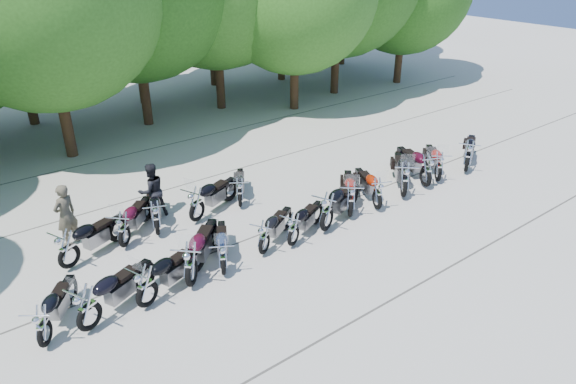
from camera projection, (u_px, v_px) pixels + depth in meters
ground at (320, 244)px, 14.81m from camera, size 90.00×90.00×0.00m
tree_11 at (7, 1)px, 21.98m from camera, size 7.56×7.56×9.28m
motorcycle_0 at (43, 325)px, 10.86m from camera, size 1.74×2.06×1.18m
motorcycle_1 at (88, 307)px, 11.26m from camera, size 2.48×1.65×1.35m
motorcycle_2 at (146, 285)px, 11.99m from camera, size 2.44×1.48×1.32m
motorcycle_3 at (191, 263)px, 12.70m from camera, size 2.34×2.33×1.43m
motorcycle_4 at (223, 256)px, 13.20m from camera, size 1.59×2.13×1.18m
motorcycle_5 at (264, 237)px, 14.06m from camera, size 2.14×1.60×1.19m
motorcycle_6 at (293, 228)px, 14.44m from camera, size 2.20×1.46×1.20m
motorcycle_7 at (327, 211)px, 15.11m from camera, size 2.67×1.71×1.45m
motorcycle_8 at (351, 199)px, 15.92m from camera, size 2.11×2.29×1.35m
motorcycle_9 at (378, 193)px, 16.39m from camera, size 1.53×2.32×1.26m
motorcycle_10 at (405, 179)px, 17.11m from camera, size 2.30×2.43×1.45m
motorcycle_11 at (427, 170)px, 17.85m from camera, size 1.61×2.59×1.40m
motorcycle_12 at (439, 166)px, 18.28m from camera, size 2.02×2.21×1.30m
motorcycle_13 at (468, 155)px, 18.98m from camera, size 2.56×1.97×1.43m
motorcycle_14 at (67, 248)px, 13.41m from camera, size 2.45×1.56×1.33m
motorcycle_15 at (123, 229)px, 14.37m from camera, size 2.07×2.08×1.27m
motorcycle_16 at (156, 217)px, 14.97m from camera, size 1.48×2.32×1.26m
motorcycle_17 at (196, 203)px, 15.65m from camera, size 2.48×1.59×1.35m
motorcycle_18 at (240, 192)px, 16.58m from camera, size 1.65×2.06×1.16m
rider_0 at (66, 215)px, 14.44m from camera, size 0.80×0.68×1.87m
rider_1 at (152, 191)px, 15.91m from camera, size 0.89×0.70×1.80m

